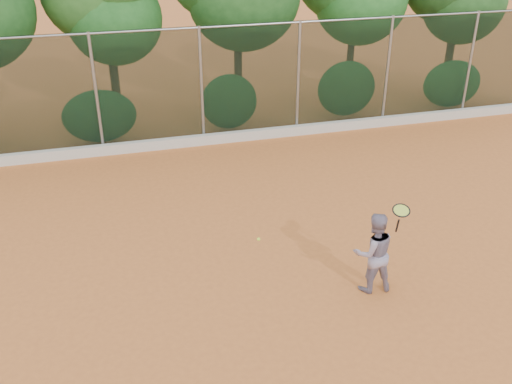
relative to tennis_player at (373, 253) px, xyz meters
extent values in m
plane|color=#C2672D|center=(-1.68, 1.13, -0.81)|extent=(80.00, 80.00, 0.00)
cube|color=beige|center=(-1.68, 7.95, -0.66)|extent=(24.00, 0.20, 0.30)
imported|color=gray|center=(0.00, 0.00, 0.00)|extent=(0.83, 0.67, 1.62)
cube|color=black|center=(-1.68, 8.13, 0.94)|extent=(24.00, 0.01, 3.50)
cylinder|color=gray|center=(-1.68, 8.13, 2.64)|extent=(24.00, 0.06, 0.06)
cylinder|color=gray|center=(-4.68, 8.13, 0.94)|extent=(0.09, 0.09, 3.50)
cylinder|color=gray|center=(-1.68, 8.13, 0.94)|extent=(0.09, 0.09, 3.50)
cylinder|color=gray|center=(1.32, 8.13, 0.94)|extent=(0.09, 0.09, 3.50)
cylinder|color=gray|center=(4.32, 8.13, 0.94)|extent=(0.09, 0.09, 3.50)
cylinder|color=gray|center=(7.32, 8.13, 0.94)|extent=(0.09, 0.09, 3.50)
cylinder|color=#402A18|center=(-4.08, 10.43, 0.39)|extent=(0.28, 0.28, 2.40)
ellipsoid|color=#1D571E|center=(-3.88, 10.33, 2.59)|extent=(2.90, 2.40, 2.80)
cylinder|color=#432B19|center=(-0.08, 10.13, 0.69)|extent=(0.26, 0.26, 3.00)
cylinder|color=#462D1B|center=(4.02, 10.33, 0.54)|extent=(0.24, 0.24, 2.70)
cylinder|color=#422C19|center=(7.72, 9.93, 0.44)|extent=(0.28, 0.28, 2.50)
ellipsoid|color=#316727|center=(7.92, 9.83, 2.69)|extent=(3.00, 2.50, 2.90)
ellipsoid|color=#245F25|center=(-4.68, 8.93, 0.04)|extent=(2.20, 1.16, 1.60)
ellipsoid|color=#266426|center=(-0.68, 8.93, 0.14)|extent=(1.80, 1.04, 1.76)
ellipsoid|color=#2C6C29|center=(3.32, 8.93, 0.24)|extent=(2.00, 1.10, 1.84)
ellipsoid|color=#2E772D|center=(7.32, 8.93, 0.09)|extent=(2.16, 1.12, 1.64)
cylinder|color=black|center=(0.36, -0.11, 0.58)|extent=(0.08, 0.15, 0.32)
torus|color=black|center=(0.36, -0.17, 0.93)|extent=(0.41, 0.40, 0.14)
cylinder|color=#BFD13D|center=(0.36, -0.17, 0.93)|extent=(0.35, 0.34, 0.10)
sphere|color=#C9F437|center=(-2.13, 0.33, 0.45)|extent=(0.06, 0.06, 0.06)
camera|label=1|loc=(-4.47, -7.98, 5.85)|focal=40.00mm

